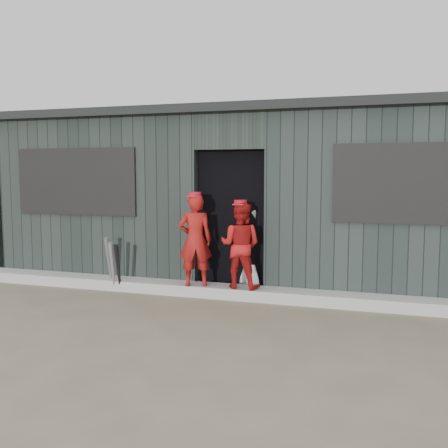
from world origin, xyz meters
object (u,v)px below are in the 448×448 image
(bat_mid, at_px, (109,263))
(dugout, at_px, (255,197))
(bat_left, at_px, (113,267))
(bat_right, at_px, (118,268))
(player_red_right, at_px, (240,245))
(player_red_left, at_px, (195,240))
(player_grey_back, at_px, (254,247))

(bat_mid, bearing_deg, dugout, 45.76)
(bat_left, xyz_separation_m, bat_right, (0.10, -0.02, -0.01))
(bat_left, height_order, player_red_right, player_red_right)
(bat_mid, distance_m, player_red_left, 1.39)
(bat_mid, relative_size, player_red_left, 0.63)
(player_red_right, height_order, player_grey_back, player_red_right)
(bat_right, xyz_separation_m, dugout, (1.49, 1.92, 0.94))
(bat_left, bearing_deg, player_red_left, 5.64)
(bat_left, xyz_separation_m, player_red_right, (1.81, 0.18, 0.36))
(bat_left, bearing_deg, bat_mid, 134.06)
(bat_left, xyz_separation_m, player_grey_back, (1.87, 0.69, 0.27))
(dugout, bearing_deg, player_red_right, -82.34)
(bat_left, relative_size, player_red_right, 0.63)
(player_red_left, distance_m, dugout, 1.89)
(bat_mid, bearing_deg, player_red_right, 1.34)
(bat_right, height_order, dugout, dugout)
(player_red_left, xyz_separation_m, dugout, (0.38, 1.78, 0.51))
(bat_left, relative_size, bat_mid, 0.93)
(bat_right, height_order, player_red_left, player_red_left)
(dugout, bearing_deg, bat_left, -129.78)
(player_red_right, bearing_deg, bat_mid, 4.27)
(player_red_right, xyz_separation_m, dugout, (-0.23, 1.72, 0.56))
(bat_right, distance_m, dugout, 2.60)
(bat_mid, bearing_deg, player_red_left, -0.86)
(bat_mid, distance_m, bat_right, 0.28)
(player_red_left, relative_size, player_red_right, 1.09)
(player_red_left, height_order, player_red_right, player_red_left)
(bat_right, xyz_separation_m, player_grey_back, (1.78, 0.71, 0.28))
(bat_mid, height_order, dugout, dugout)
(bat_left, xyz_separation_m, dugout, (1.58, 1.90, 0.92))
(bat_left, bearing_deg, player_grey_back, 20.20)
(bat_left, distance_m, player_red_left, 1.27)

